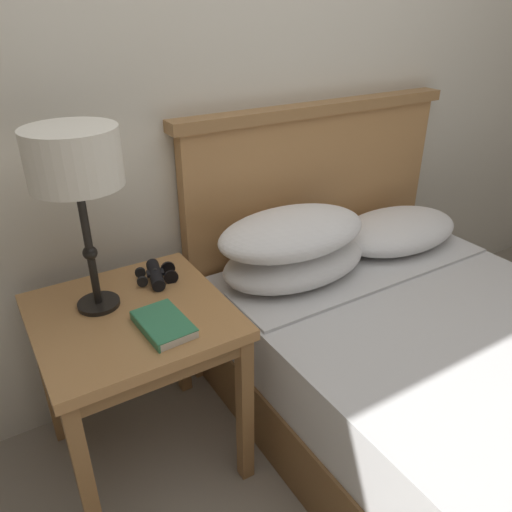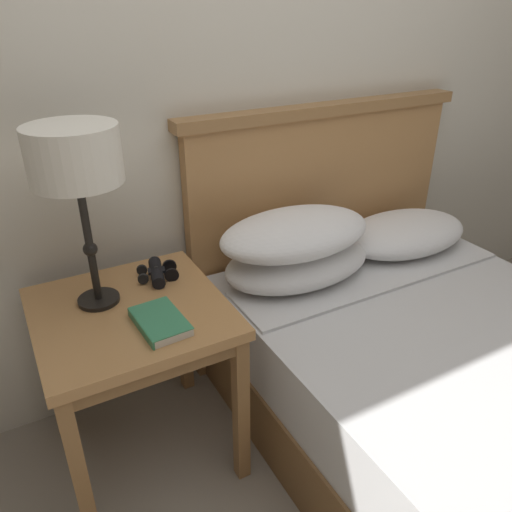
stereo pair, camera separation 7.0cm
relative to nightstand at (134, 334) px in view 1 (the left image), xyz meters
The scene contains 6 objects.
wall_back 1.02m from the nightstand, 33.93° to the left, with size 8.00×0.06×2.60m.
nightstand is the anchor object (origin of this frame).
bed 1.10m from the nightstand, 29.47° to the right, with size 1.30×1.93×1.11m.
table_lamp 0.55m from the nightstand, 130.29° to the left, with size 0.26×0.26×0.56m.
book_on_nightstand 0.17m from the nightstand, 68.58° to the right, with size 0.14×0.21×0.03m.
binoculars_pair 0.22m from the nightstand, 44.69° to the left, with size 0.15×0.16×0.05m.
Camera 1 is at (-0.90, -0.55, 1.49)m, focal length 35.00 mm.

